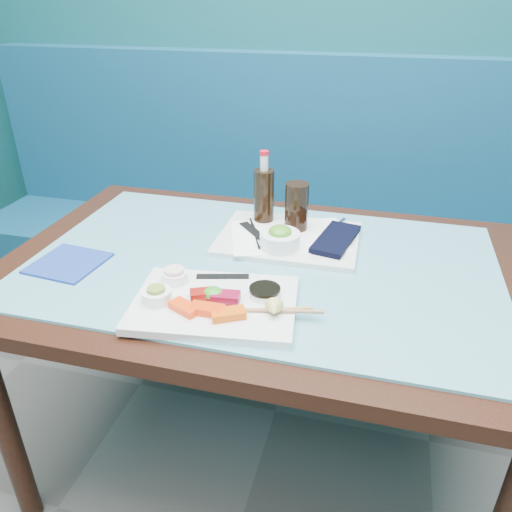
% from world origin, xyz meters
% --- Properties ---
extents(booth_bench, '(3.00, 0.56, 1.17)m').
position_xyz_m(booth_bench, '(0.00, 2.29, 0.37)').
color(booth_bench, navy).
rests_on(booth_bench, ground).
extents(dining_table, '(1.40, 0.90, 0.75)m').
position_xyz_m(dining_table, '(0.00, 1.45, 0.67)').
color(dining_table, black).
rests_on(dining_table, ground).
extents(glass_top, '(1.22, 0.76, 0.01)m').
position_xyz_m(glass_top, '(0.00, 1.45, 0.75)').
color(glass_top, '#579CAE').
rests_on(glass_top, dining_table).
extents(sashimi_plate, '(0.40, 0.31, 0.02)m').
position_xyz_m(sashimi_plate, '(-0.05, 1.21, 0.77)').
color(sashimi_plate, white).
rests_on(sashimi_plate, glass_top).
extents(salmon_left, '(0.08, 0.06, 0.02)m').
position_xyz_m(salmon_left, '(-0.10, 1.16, 0.79)').
color(salmon_left, '#FF3D0A').
rests_on(salmon_left, sashimi_plate).
extents(salmon_mid, '(0.07, 0.04, 0.02)m').
position_xyz_m(salmon_mid, '(-0.05, 1.16, 0.79)').
color(salmon_mid, '#EF3709').
rests_on(salmon_mid, sashimi_plate).
extents(salmon_right, '(0.08, 0.07, 0.02)m').
position_xyz_m(salmon_right, '(-0.00, 1.16, 0.79)').
color(salmon_right, '#E45309').
rests_on(salmon_right, sashimi_plate).
extents(tuna_left, '(0.07, 0.06, 0.02)m').
position_xyz_m(tuna_left, '(-0.08, 1.22, 0.79)').
color(tuna_left, maroon).
rests_on(tuna_left, sashimi_plate).
extents(tuna_right, '(0.07, 0.05, 0.02)m').
position_xyz_m(tuna_right, '(-0.03, 1.22, 0.79)').
color(tuna_right, maroon).
rests_on(tuna_right, sashimi_plate).
extents(seaweed_garnish, '(0.06, 0.05, 0.03)m').
position_xyz_m(seaweed_garnish, '(-0.06, 1.22, 0.79)').
color(seaweed_garnish, '#2F9322').
rests_on(seaweed_garnish, sashimi_plate).
extents(ramekin_wasabi, '(0.08, 0.08, 0.03)m').
position_xyz_m(ramekin_wasabi, '(-0.18, 1.18, 0.79)').
color(ramekin_wasabi, white).
rests_on(ramekin_wasabi, sashimi_plate).
extents(wasabi_fill, '(0.05, 0.05, 0.01)m').
position_xyz_m(wasabi_fill, '(-0.18, 1.18, 0.81)').
color(wasabi_fill, olive).
rests_on(wasabi_fill, ramekin_wasabi).
extents(ramekin_ginger, '(0.07, 0.07, 0.03)m').
position_xyz_m(ramekin_ginger, '(-0.17, 1.27, 0.79)').
color(ramekin_ginger, white).
rests_on(ramekin_ginger, sashimi_plate).
extents(ginger_fill, '(0.06, 0.06, 0.01)m').
position_xyz_m(ginger_fill, '(-0.17, 1.27, 0.81)').
color(ginger_fill, beige).
rests_on(ginger_fill, ramekin_ginger).
extents(soy_dish, '(0.09, 0.09, 0.01)m').
position_xyz_m(soy_dish, '(0.05, 1.26, 0.78)').
color(soy_dish, white).
rests_on(soy_dish, sashimi_plate).
extents(soy_fill, '(0.09, 0.09, 0.01)m').
position_xyz_m(soy_fill, '(0.05, 1.26, 0.79)').
color(soy_fill, black).
rests_on(soy_fill, soy_dish).
extents(lemon_wedge, '(0.05, 0.04, 0.04)m').
position_xyz_m(lemon_wedge, '(0.09, 1.18, 0.80)').
color(lemon_wedge, '#D7C965').
rests_on(lemon_wedge, sashimi_plate).
extents(chopstick_sleeve, '(0.13, 0.05, 0.00)m').
position_xyz_m(chopstick_sleeve, '(-0.07, 1.32, 0.78)').
color(chopstick_sleeve, black).
rests_on(chopstick_sleeve, sashimi_plate).
extents(wooden_chopstick_a, '(0.23, 0.08, 0.01)m').
position_xyz_m(wooden_chopstick_a, '(0.06, 1.20, 0.78)').
color(wooden_chopstick_a, '#A8904F').
rests_on(wooden_chopstick_a, sashimi_plate).
extents(wooden_chopstick_b, '(0.26, 0.06, 0.01)m').
position_xyz_m(wooden_chopstick_b, '(0.07, 1.20, 0.78)').
color(wooden_chopstick_b, '#A56F4D').
rests_on(wooden_chopstick_b, sashimi_plate).
extents(serving_tray, '(0.40, 0.30, 0.01)m').
position_xyz_m(serving_tray, '(0.04, 1.59, 0.77)').
color(serving_tray, silver).
rests_on(serving_tray, glass_top).
extents(paper_placemat, '(0.38, 0.32, 0.00)m').
position_xyz_m(paper_placemat, '(0.04, 1.59, 0.77)').
color(paper_placemat, white).
rests_on(paper_placemat, serving_tray).
extents(seaweed_bowl, '(0.11, 0.11, 0.04)m').
position_xyz_m(seaweed_bowl, '(0.03, 1.52, 0.79)').
color(seaweed_bowl, white).
rests_on(seaweed_bowl, serving_tray).
extents(seaweed_salad, '(0.07, 0.07, 0.03)m').
position_xyz_m(seaweed_salad, '(0.03, 1.52, 0.82)').
color(seaweed_salad, '#469221').
rests_on(seaweed_salad, seaweed_bowl).
extents(cola_glass, '(0.07, 0.07, 0.14)m').
position_xyz_m(cola_glass, '(0.05, 1.65, 0.84)').
color(cola_glass, black).
rests_on(cola_glass, serving_tray).
extents(navy_pouch, '(0.13, 0.22, 0.02)m').
position_xyz_m(navy_pouch, '(0.18, 1.59, 0.78)').
color(navy_pouch, black).
rests_on(navy_pouch, serving_tray).
extents(fork, '(0.04, 0.09, 0.01)m').
position_xyz_m(fork, '(0.17, 1.70, 0.78)').
color(fork, silver).
rests_on(fork, serving_tray).
extents(black_chopstick_a, '(0.08, 0.19, 0.01)m').
position_xyz_m(black_chopstick_a, '(-0.06, 1.58, 0.78)').
color(black_chopstick_a, black).
rests_on(black_chopstick_a, serving_tray).
extents(black_chopstick_b, '(0.09, 0.18, 0.01)m').
position_xyz_m(black_chopstick_b, '(-0.05, 1.58, 0.78)').
color(black_chopstick_b, black).
rests_on(black_chopstick_b, serving_tray).
extents(tray_sleeve, '(0.13, 0.14, 0.00)m').
position_xyz_m(tray_sleeve, '(-0.05, 1.58, 0.78)').
color(tray_sleeve, black).
rests_on(tray_sleeve, serving_tray).
extents(cola_bottle_body, '(0.08, 0.08, 0.17)m').
position_xyz_m(cola_bottle_body, '(-0.05, 1.68, 0.85)').
color(cola_bottle_body, black).
rests_on(cola_bottle_body, glass_top).
extents(cola_bottle_neck, '(0.02, 0.02, 0.05)m').
position_xyz_m(cola_bottle_neck, '(-0.05, 1.68, 0.96)').
color(cola_bottle_neck, silver).
rests_on(cola_bottle_neck, cola_bottle_body).
extents(cola_bottle_cap, '(0.03, 0.03, 0.01)m').
position_xyz_m(cola_bottle_cap, '(-0.05, 1.68, 0.98)').
color(cola_bottle_cap, red).
rests_on(cola_bottle_cap, cola_bottle_neck).
extents(blue_napkin, '(0.19, 0.19, 0.01)m').
position_xyz_m(blue_napkin, '(-0.49, 1.31, 0.76)').
color(blue_napkin, navy).
rests_on(blue_napkin, glass_top).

